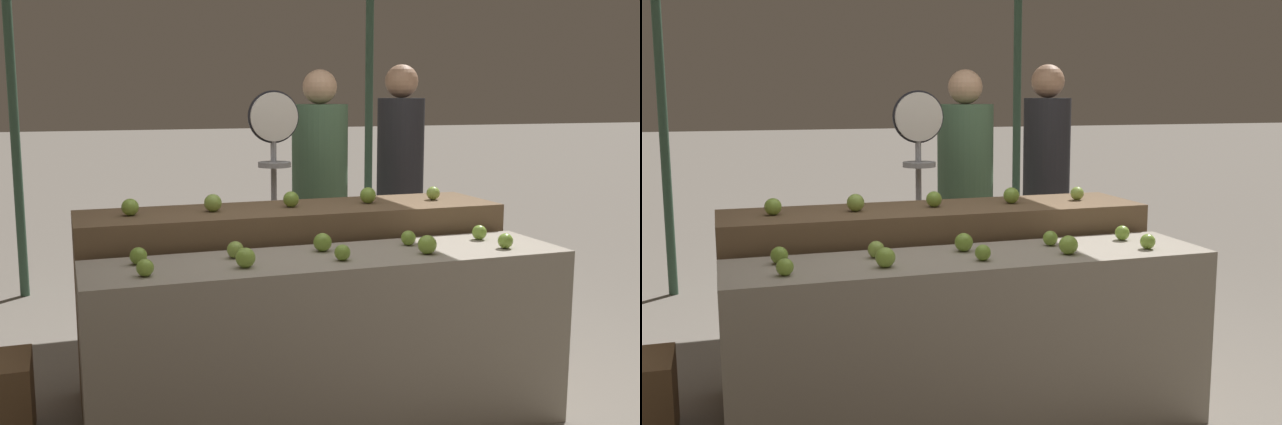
# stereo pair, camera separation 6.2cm
# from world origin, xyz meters

# --- Properties ---
(display_counter_front) EXTENTS (2.20, 0.55, 0.84)m
(display_counter_front) POSITION_xyz_m (0.00, 0.00, 0.42)
(display_counter_front) COLOR gray
(display_counter_front) RESTS_ON ground_plane
(display_counter_back) EXTENTS (2.20, 0.55, 0.98)m
(display_counter_back) POSITION_xyz_m (0.00, 0.60, 0.49)
(display_counter_back) COLOR brown
(display_counter_back) RESTS_ON ground_plane
(apple_front_0) EXTENTS (0.07, 0.07, 0.07)m
(apple_front_0) POSITION_xyz_m (-0.84, -0.11, 0.88)
(apple_front_0) COLOR #84AD3D
(apple_front_0) RESTS_ON display_counter_front
(apple_front_1) EXTENTS (0.09, 0.09, 0.09)m
(apple_front_1) POSITION_xyz_m (-0.43, -0.10, 0.88)
(apple_front_1) COLOR #84AD3D
(apple_front_1) RESTS_ON display_counter_front
(apple_front_2) EXTENTS (0.07, 0.07, 0.07)m
(apple_front_2) POSITION_xyz_m (0.01, -0.11, 0.88)
(apple_front_2) COLOR #7AA338
(apple_front_2) RESTS_ON display_counter_front
(apple_front_3) EXTENTS (0.09, 0.09, 0.09)m
(apple_front_3) POSITION_xyz_m (0.42, -0.11, 0.89)
(apple_front_3) COLOR #84AD3D
(apple_front_3) RESTS_ON display_counter_front
(apple_front_4) EXTENTS (0.07, 0.07, 0.07)m
(apple_front_4) POSITION_xyz_m (0.83, -0.12, 0.88)
(apple_front_4) COLOR #7AA338
(apple_front_4) RESTS_ON display_counter_front
(apple_front_5) EXTENTS (0.07, 0.07, 0.07)m
(apple_front_5) POSITION_xyz_m (-0.84, 0.11, 0.88)
(apple_front_5) COLOR #7AA338
(apple_front_5) RESTS_ON display_counter_front
(apple_front_6) EXTENTS (0.08, 0.08, 0.08)m
(apple_front_6) POSITION_xyz_m (-0.42, 0.10, 0.88)
(apple_front_6) COLOR #8EB247
(apple_front_6) RESTS_ON display_counter_front
(apple_front_7) EXTENTS (0.09, 0.09, 0.09)m
(apple_front_7) POSITION_xyz_m (-0.01, 0.10, 0.88)
(apple_front_7) COLOR #7AA338
(apple_front_7) RESTS_ON display_counter_front
(apple_front_8) EXTENTS (0.07, 0.07, 0.07)m
(apple_front_8) POSITION_xyz_m (0.43, 0.10, 0.88)
(apple_front_8) COLOR #7AA338
(apple_front_8) RESTS_ON display_counter_front
(apple_front_9) EXTENTS (0.07, 0.07, 0.07)m
(apple_front_9) POSITION_xyz_m (0.82, 0.11, 0.88)
(apple_front_9) COLOR #7AA338
(apple_front_9) RESTS_ON display_counter_front
(apple_back_0) EXTENTS (0.08, 0.08, 0.08)m
(apple_back_0) POSITION_xyz_m (-0.83, 0.60, 1.02)
(apple_back_0) COLOR #84AD3D
(apple_back_0) RESTS_ON display_counter_back
(apple_back_1) EXTENTS (0.09, 0.09, 0.09)m
(apple_back_1) POSITION_xyz_m (-0.42, 0.59, 1.02)
(apple_back_1) COLOR #8EB247
(apple_back_1) RESTS_ON display_counter_back
(apple_back_2) EXTENTS (0.08, 0.08, 0.08)m
(apple_back_2) POSITION_xyz_m (-0.01, 0.61, 1.02)
(apple_back_2) COLOR #7AA338
(apple_back_2) RESTS_ON display_counter_back
(apple_back_3) EXTENTS (0.09, 0.09, 0.09)m
(apple_back_3) POSITION_xyz_m (0.43, 0.60, 1.02)
(apple_back_3) COLOR #7AA338
(apple_back_3) RESTS_ON display_counter_back
(apple_back_4) EXTENTS (0.07, 0.07, 0.07)m
(apple_back_4) POSITION_xyz_m (0.82, 0.61, 1.01)
(apple_back_4) COLOR #8EB247
(apple_back_4) RESTS_ON display_counter_back
(produce_scale) EXTENTS (0.32, 0.20, 1.58)m
(produce_scale) POSITION_xyz_m (0.09, 1.26, 1.17)
(produce_scale) COLOR #99999E
(produce_scale) RESTS_ON ground_plane
(person_vendor_at_scale) EXTENTS (0.43, 0.43, 1.72)m
(person_vendor_at_scale) POSITION_xyz_m (0.49, 1.57, 0.99)
(person_vendor_at_scale) COLOR #2D2D38
(person_vendor_at_scale) RESTS_ON ground_plane
(person_customer_left) EXTENTS (0.40, 0.40, 1.76)m
(person_customer_left) POSITION_xyz_m (1.14, 1.70, 1.03)
(person_customer_left) COLOR #2D2D38
(person_customer_left) RESTS_ON ground_plane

